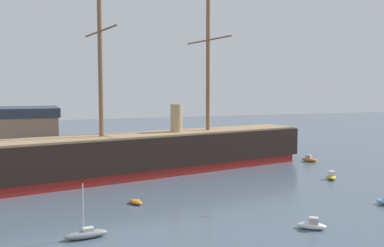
{
  "coord_description": "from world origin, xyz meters",
  "views": [
    {
      "loc": [
        -24.9,
        -14.33,
        14.63
      ],
      "look_at": [
        -3.95,
        37.77,
        10.11
      ],
      "focal_mm": 37.73,
      "sensor_mm": 36.0,
      "label": 1
    }
  ],
  "objects_px": {
    "motorboat_near_centre": "(312,225)",
    "dinghy_alongside_bow": "(136,202)",
    "sailboat_far_left": "(0,184)",
    "dinghy_distant_centre": "(176,161)",
    "seagull_in_flight": "(324,94)",
    "motorboat_alongside_stern": "(332,176)",
    "tall_ship": "(159,152)",
    "sailboat_mid_left": "(86,234)",
    "motorboat_far_right": "(309,159)"
  },
  "relations": [
    {
      "from": "motorboat_near_centre",
      "to": "dinghy_alongside_bow",
      "type": "height_order",
      "value": "motorboat_near_centre"
    },
    {
      "from": "motorboat_near_centre",
      "to": "sailboat_far_left",
      "type": "relative_size",
      "value": 0.56
    },
    {
      "from": "dinghy_distant_centre",
      "to": "seagull_in_flight",
      "type": "relative_size",
      "value": 1.79
    },
    {
      "from": "motorboat_near_centre",
      "to": "motorboat_alongside_stern",
      "type": "bearing_deg",
      "value": 44.78
    },
    {
      "from": "sailboat_far_left",
      "to": "tall_ship",
      "type": "bearing_deg",
      "value": 3.48
    },
    {
      "from": "tall_ship",
      "to": "seagull_in_flight",
      "type": "height_order",
      "value": "tall_ship"
    },
    {
      "from": "sailboat_mid_left",
      "to": "dinghy_distant_centre",
      "type": "height_order",
      "value": "sailboat_mid_left"
    },
    {
      "from": "dinghy_alongside_bow",
      "to": "seagull_in_flight",
      "type": "height_order",
      "value": "seagull_in_flight"
    },
    {
      "from": "sailboat_mid_left",
      "to": "dinghy_alongside_bow",
      "type": "relative_size",
      "value": 2.02
    },
    {
      "from": "motorboat_near_centre",
      "to": "dinghy_alongside_bow",
      "type": "relative_size",
      "value": 1.16
    },
    {
      "from": "motorboat_near_centre",
      "to": "motorboat_far_right",
      "type": "xyz_separation_m",
      "value": [
        26.15,
        33.76,
        0.04
      ]
    },
    {
      "from": "motorboat_near_centre",
      "to": "seagull_in_flight",
      "type": "bearing_deg",
      "value": 46.11
    },
    {
      "from": "motorboat_alongside_stern",
      "to": "dinghy_distant_centre",
      "type": "bearing_deg",
      "value": 126.62
    },
    {
      "from": "dinghy_alongside_bow",
      "to": "dinghy_distant_centre",
      "type": "bearing_deg",
      "value": 60.88
    },
    {
      "from": "sailboat_far_left",
      "to": "motorboat_far_right",
      "type": "distance_m",
      "value": 58.14
    },
    {
      "from": "motorboat_near_centre",
      "to": "sailboat_far_left",
      "type": "height_order",
      "value": "sailboat_far_left"
    },
    {
      "from": "motorboat_far_right",
      "to": "motorboat_alongside_stern",
      "type": "bearing_deg",
      "value": -115.88
    },
    {
      "from": "seagull_in_flight",
      "to": "dinghy_alongside_bow",
      "type": "bearing_deg",
      "value": 161.98
    },
    {
      "from": "sailboat_mid_left",
      "to": "sailboat_far_left",
      "type": "xyz_separation_m",
      "value": [
        -9.35,
        26.74,
        0.02
      ]
    },
    {
      "from": "motorboat_near_centre",
      "to": "motorboat_far_right",
      "type": "height_order",
      "value": "motorboat_far_right"
    },
    {
      "from": "sailboat_mid_left",
      "to": "seagull_in_flight",
      "type": "height_order",
      "value": "seagull_in_flight"
    },
    {
      "from": "motorboat_near_centre",
      "to": "tall_ship",
      "type": "bearing_deg",
      "value": 100.3
    },
    {
      "from": "motorboat_near_centre",
      "to": "sailboat_far_left",
      "type": "bearing_deg",
      "value": 134.18
    },
    {
      "from": "tall_ship",
      "to": "dinghy_alongside_bow",
      "type": "height_order",
      "value": "tall_ship"
    },
    {
      "from": "dinghy_distant_centre",
      "to": "seagull_in_flight",
      "type": "xyz_separation_m",
      "value": [
        8.11,
        -35.08,
        14.05
      ]
    },
    {
      "from": "tall_ship",
      "to": "dinghy_alongside_bow",
      "type": "bearing_deg",
      "value": -115.8
    },
    {
      "from": "sailboat_mid_left",
      "to": "motorboat_near_centre",
      "type": "bearing_deg",
      "value": -15.27
    },
    {
      "from": "motorboat_far_right",
      "to": "seagull_in_flight",
      "type": "bearing_deg",
      "value": -125.37
    },
    {
      "from": "tall_ship",
      "to": "motorboat_near_centre",
      "type": "height_order",
      "value": "tall_ship"
    },
    {
      "from": "sailboat_mid_left",
      "to": "seagull_in_flight",
      "type": "bearing_deg",
      "value": 4.6
    },
    {
      "from": "motorboat_alongside_stern",
      "to": "seagull_in_flight",
      "type": "relative_size",
      "value": 3.04
    },
    {
      "from": "sailboat_far_left",
      "to": "seagull_in_flight",
      "type": "xyz_separation_m",
      "value": [
        40.33,
        -24.25,
        13.79
      ]
    },
    {
      "from": "sailboat_mid_left",
      "to": "dinghy_alongside_bow",
      "type": "height_order",
      "value": "sailboat_mid_left"
    },
    {
      "from": "sailboat_mid_left",
      "to": "sailboat_far_left",
      "type": "height_order",
      "value": "sailboat_far_left"
    },
    {
      "from": "motorboat_far_right",
      "to": "dinghy_distant_centre",
      "type": "xyz_separation_m",
      "value": [
        -25.91,
        9.99,
        -0.26
      ]
    },
    {
      "from": "dinghy_alongside_bow",
      "to": "motorboat_far_right",
      "type": "xyz_separation_m",
      "value": [
        41.21,
        17.47,
        0.18
      ]
    },
    {
      "from": "dinghy_alongside_bow",
      "to": "seagull_in_flight",
      "type": "xyz_separation_m",
      "value": [
        23.41,
        -7.61,
        13.98
      ]
    },
    {
      "from": "tall_ship",
      "to": "motorboat_alongside_stern",
      "type": "distance_m",
      "value": 29.84
    },
    {
      "from": "motorboat_near_centre",
      "to": "motorboat_alongside_stern",
      "type": "xyz_separation_m",
      "value": [
        18.85,
        18.7,
        0.04
      ]
    },
    {
      "from": "tall_ship",
      "to": "sailboat_far_left",
      "type": "relative_size",
      "value": 12.5
    },
    {
      "from": "tall_ship",
      "to": "dinghy_distant_centre",
      "type": "bearing_deg",
      "value": 54.96
    },
    {
      "from": "motorboat_near_centre",
      "to": "seagull_in_flight",
      "type": "xyz_separation_m",
      "value": [
        8.35,
        8.67,
        13.83
      ]
    },
    {
      "from": "sailboat_mid_left",
      "to": "motorboat_far_right",
      "type": "distance_m",
      "value": 56.04
    },
    {
      "from": "motorboat_far_right",
      "to": "seagull_in_flight",
      "type": "distance_m",
      "value": 33.71
    },
    {
      "from": "dinghy_alongside_bow",
      "to": "motorboat_alongside_stern",
      "type": "relative_size",
      "value": 0.79
    },
    {
      "from": "motorboat_far_right",
      "to": "dinghy_distant_centre",
      "type": "distance_m",
      "value": 27.78
    },
    {
      "from": "dinghy_distant_centre",
      "to": "motorboat_alongside_stern",
      "type": "bearing_deg",
      "value": -53.38
    },
    {
      "from": "tall_ship",
      "to": "motorboat_alongside_stern",
      "type": "height_order",
      "value": "tall_ship"
    },
    {
      "from": "motorboat_near_centre",
      "to": "dinghy_distant_centre",
      "type": "bearing_deg",
      "value": 89.69
    },
    {
      "from": "sailboat_far_left",
      "to": "dinghy_distant_centre",
      "type": "height_order",
      "value": "sailboat_far_left"
    }
  ]
}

